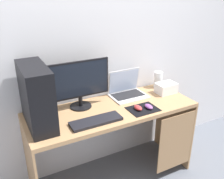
{
  "coord_description": "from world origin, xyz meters",
  "views": [
    {
      "loc": [
        -0.91,
        -1.73,
        1.79
      ],
      "look_at": [
        0.0,
        0.0,
        0.95
      ],
      "focal_mm": 39.75,
      "sensor_mm": 36.0,
      "label": 1
    }
  ],
  "objects_px": {
    "mouse_left": "(138,108)",
    "keyboard": "(96,121)",
    "laptop": "(127,91)",
    "speaker": "(158,80)",
    "mouse_right": "(149,107)",
    "monitor": "(80,83)",
    "pc_tower": "(36,96)",
    "projector": "(166,88)"
  },
  "relations": [
    {
      "from": "speaker",
      "to": "keyboard",
      "type": "bearing_deg",
      "value": -157.72
    },
    {
      "from": "pc_tower",
      "to": "mouse_right",
      "type": "bearing_deg",
      "value": -11.71
    },
    {
      "from": "projector",
      "to": "mouse_left",
      "type": "relative_size",
      "value": 2.08
    },
    {
      "from": "monitor",
      "to": "mouse_left",
      "type": "height_order",
      "value": "monitor"
    },
    {
      "from": "laptop",
      "to": "speaker",
      "type": "xyz_separation_m",
      "value": [
        0.4,
        0.03,
        0.03
      ]
    },
    {
      "from": "monitor",
      "to": "speaker",
      "type": "relative_size",
      "value": 3.17
    },
    {
      "from": "pc_tower",
      "to": "keyboard",
      "type": "distance_m",
      "value": 0.5
    },
    {
      "from": "speaker",
      "to": "keyboard",
      "type": "xyz_separation_m",
      "value": [
        -0.88,
        -0.36,
        -0.07
      ]
    },
    {
      "from": "monitor",
      "to": "laptop",
      "type": "bearing_deg",
      "value": 3.15
    },
    {
      "from": "projector",
      "to": "keyboard",
      "type": "relative_size",
      "value": 0.48
    },
    {
      "from": "projector",
      "to": "keyboard",
      "type": "xyz_separation_m",
      "value": [
        -0.86,
        -0.2,
        -0.04
      ]
    },
    {
      "from": "pc_tower",
      "to": "keyboard",
      "type": "height_order",
      "value": "pc_tower"
    },
    {
      "from": "monitor",
      "to": "keyboard",
      "type": "relative_size",
      "value": 1.27
    },
    {
      "from": "pc_tower",
      "to": "projector",
      "type": "distance_m",
      "value": 1.28
    },
    {
      "from": "pc_tower",
      "to": "projector",
      "type": "bearing_deg",
      "value": 0.86
    },
    {
      "from": "monitor",
      "to": "mouse_left",
      "type": "relative_size",
      "value": 5.57
    },
    {
      "from": "mouse_left",
      "to": "laptop",
      "type": "bearing_deg",
      "value": 76.93
    },
    {
      "from": "laptop",
      "to": "mouse_right",
      "type": "xyz_separation_m",
      "value": [
        0.02,
        -0.34,
        -0.03
      ]
    },
    {
      "from": "projector",
      "to": "speaker",
      "type": "bearing_deg",
      "value": 82.87
    },
    {
      "from": "pc_tower",
      "to": "speaker",
      "type": "relative_size",
      "value": 2.84
    },
    {
      "from": "monitor",
      "to": "mouse_right",
      "type": "distance_m",
      "value": 0.64
    },
    {
      "from": "speaker",
      "to": "mouse_right",
      "type": "bearing_deg",
      "value": -135.83
    },
    {
      "from": "projector",
      "to": "pc_tower",
      "type": "bearing_deg",
      "value": -179.14
    },
    {
      "from": "keyboard",
      "to": "mouse_left",
      "type": "relative_size",
      "value": 4.38
    },
    {
      "from": "pc_tower",
      "to": "monitor",
      "type": "bearing_deg",
      "value": 17.2
    },
    {
      "from": "pc_tower",
      "to": "mouse_right",
      "type": "relative_size",
      "value": 4.99
    },
    {
      "from": "mouse_left",
      "to": "monitor",
      "type": "bearing_deg",
      "value": 145.85
    },
    {
      "from": "monitor",
      "to": "projector",
      "type": "relative_size",
      "value": 2.67
    },
    {
      "from": "pc_tower",
      "to": "mouse_left",
      "type": "height_order",
      "value": "pc_tower"
    },
    {
      "from": "mouse_right",
      "to": "monitor",
      "type": "bearing_deg",
      "value": 148.97
    },
    {
      "from": "laptop",
      "to": "mouse_right",
      "type": "bearing_deg",
      "value": -86.14
    },
    {
      "from": "pc_tower",
      "to": "mouse_right",
      "type": "distance_m",
      "value": 0.95
    },
    {
      "from": "keyboard",
      "to": "mouse_left",
      "type": "height_order",
      "value": "mouse_left"
    },
    {
      "from": "speaker",
      "to": "mouse_right",
      "type": "relative_size",
      "value": 1.76
    },
    {
      "from": "monitor",
      "to": "mouse_right",
      "type": "height_order",
      "value": "monitor"
    },
    {
      "from": "projector",
      "to": "mouse_right",
      "type": "xyz_separation_m",
      "value": [
        -0.36,
        -0.21,
        -0.03
      ]
    },
    {
      "from": "keyboard",
      "to": "speaker",
      "type": "bearing_deg",
      "value": 22.28
    },
    {
      "from": "mouse_left",
      "to": "keyboard",
      "type": "bearing_deg",
      "value": -177.21
    },
    {
      "from": "speaker",
      "to": "projector",
      "type": "distance_m",
      "value": 0.16
    },
    {
      "from": "monitor",
      "to": "keyboard",
      "type": "height_order",
      "value": "monitor"
    },
    {
      "from": "laptop",
      "to": "mouse_right",
      "type": "height_order",
      "value": "laptop"
    },
    {
      "from": "projector",
      "to": "mouse_left",
      "type": "distance_m",
      "value": 0.49
    }
  ]
}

